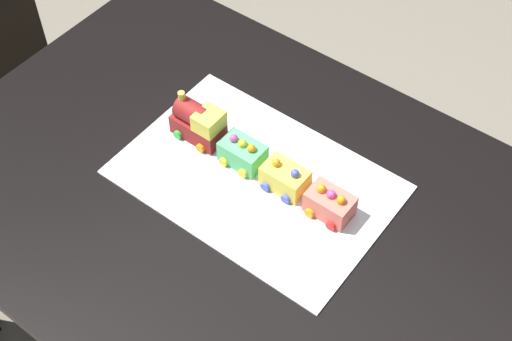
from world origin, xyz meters
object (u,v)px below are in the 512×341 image
Objects in this scene: cake_car_flatbed_lemon at (285,178)px; cake_car_caboose_coral at (330,204)px; cake_locomotive at (198,122)px; cake_car_hopper_mint_green at (243,153)px; dining_table at (236,221)px.

cake_car_flatbed_lemon is 1.00× the size of cake_car_caboose_coral.
cake_locomotive is 0.13m from cake_car_hopper_mint_green.
cake_car_hopper_mint_green is (-0.04, 0.08, 0.14)m from dining_table.
cake_car_caboose_coral is at bearing 0.00° from cake_car_flatbed_lemon.
dining_table is 10.00× the size of cake_locomotive.
cake_locomotive is 1.40× the size of cake_car_flatbed_lemon.
cake_car_hopper_mint_green and cake_car_flatbed_lemon have the same top height.
cake_car_hopper_mint_green is 0.12m from cake_car_flatbed_lemon.
dining_table is at bearing -63.38° from cake_car_hopper_mint_green.
cake_locomotive is at bearing -180.00° from cake_car_caboose_coral.
cake_car_caboose_coral is (0.36, 0.00, -0.02)m from cake_locomotive.
cake_car_flatbed_lemon is (0.25, 0.00, -0.02)m from cake_locomotive.
cake_locomotive reaches higher than dining_table.
cake_car_caboose_coral is (0.24, 0.00, 0.00)m from cake_car_hopper_mint_green.
cake_car_caboose_coral is (0.19, 0.08, 0.14)m from dining_table.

